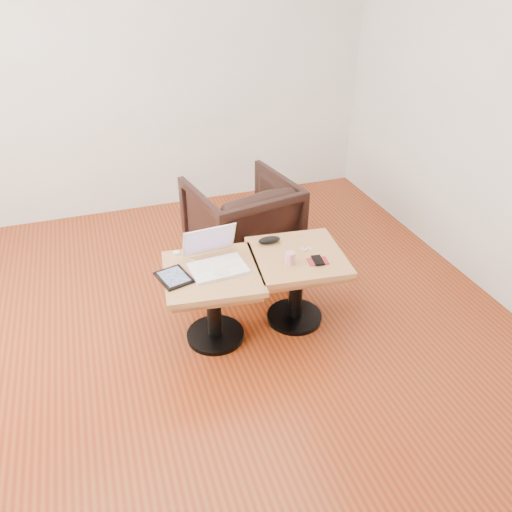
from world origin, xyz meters
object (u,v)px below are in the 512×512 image
object	(u,v)px
side_table_right	(297,271)
armchair	(242,221)
laptop	(215,259)
striped_cup	(290,258)
side_table_left	(213,288)

from	to	relation	value
side_table_right	armchair	distance (m)	0.89
laptop	striped_cup	xyz separation A→B (m)	(0.45, -0.14, -0.00)
striped_cup	armchair	distance (m)	1.00
side_table_left	striped_cup	distance (m)	0.53
side_table_right	striped_cup	world-z (taller)	striped_cup
striped_cup	armchair	world-z (taller)	armchair
laptop	armchair	distance (m)	0.97
side_table_right	striped_cup	bearing A→B (deg)	-130.08
side_table_left	armchair	distance (m)	1.01
side_table_right	armchair	world-z (taller)	armchair
side_table_left	side_table_right	world-z (taller)	same
side_table_left	laptop	world-z (taller)	laptop
striped_cup	laptop	bearing A→B (deg)	162.86
armchair	striped_cup	bearing A→B (deg)	80.25
side_table_right	striped_cup	distance (m)	0.22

